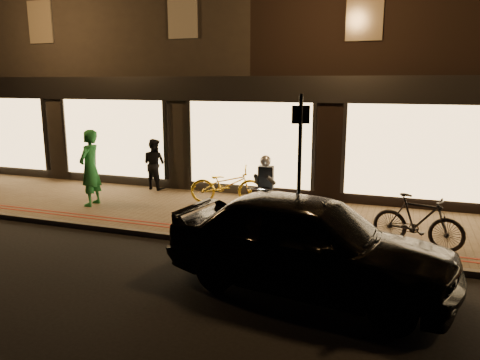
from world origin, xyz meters
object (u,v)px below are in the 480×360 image
(bicycle_gold, at_px, (226,185))
(parked_car, at_px, (309,242))
(person_green, at_px, (90,168))
(motorcycle, at_px, (264,198))
(sign_post, at_px, (300,162))

(bicycle_gold, bearing_deg, parked_car, -161.64)
(bicycle_gold, height_order, person_green, person_green)
(parked_car, bearing_deg, bicycle_gold, 45.37)
(motorcycle, bearing_deg, sign_post, -50.34)
(sign_post, xyz_separation_m, person_green, (-5.82, 1.06, -0.67))
(motorcycle, xyz_separation_m, person_green, (-4.81, 0.08, 0.39))
(motorcycle, height_order, bicycle_gold, motorcycle)
(person_green, bearing_deg, bicycle_gold, 108.79)
(motorcycle, height_order, sign_post, sign_post)
(bicycle_gold, xyz_separation_m, person_green, (-3.30, -1.40, 0.50))
(bicycle_gold, bearing_deg, sign_post, -151.89)
(motorcycle, bearing_deg, person_green, 172.89)
(motorcycle, relative_size, sign_post, 0.65)
(sign_post, height_order, person_green, sign_post)
(parked_car, bearing_deg, motorcycle, 39.09)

